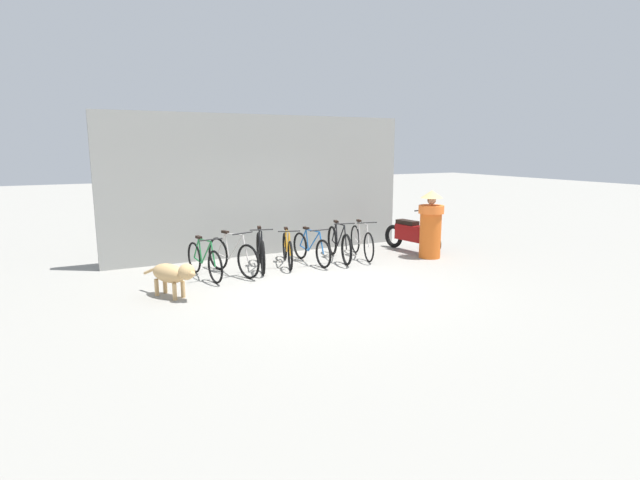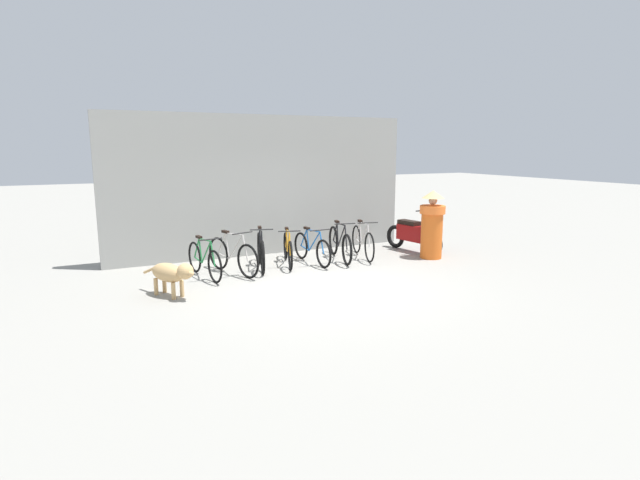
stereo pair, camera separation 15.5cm
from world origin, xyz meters
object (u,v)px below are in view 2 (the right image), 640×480
object	(u,v)px
motorcycle	(413,235)
stray_dog	(171,273)
bicycle_1	(233,256)
bicycle_5	(340,244)
person_in_robes	(432,224)
bicycle_0	(204,260)
bicycle_6	(363,242)
bicycle_2	(261,251)
bicycle_3	(288,249)
bicycle_4	(312,248)

from	to	relation	value
motorcycle	stray_dog	world-z (taller)	motorcycle
bicycle_1	bicycle_5	distance (m)	2.51
bicycle_1	bicycle_5	bearing A→B (deg)	75.41
person_in_robes	bicycle_0	bearing A→B (deg)	18.42
bicycle_0	bicycle_6	bearing A→B (deg)	83.81
bicycle_0	motorcycle	bearing A→B (deg)	82.95
bicycle_2	person_in_robes	world-z (taller)	person_in_robes
motorcycle	bicycle_6	bearing A→B (deg)	-99.82
bicycle_3	motorcycle	world-z (taller)	motorcycle
bicycle_0	bicycle_4	distance (m)	2.37
bicycle_4	person_in_robes	world-z (taller)	person_in_robes
bicycle_2	bicycle_5	world-z (taller)	same
bicycle_1	bicycle_3	size ratio (longest dim) A/B	1.01
bicycle_2	bicycle_3	size ratio (longest dim) A/B	1.00
stray_dog	person_in_robes	size ratio (longest dim) A/B	0.76
stray_dog	bicycle_6	bearing A→B (deg)	76.69
person_in_robes	stray_dog	bearing A→B (deg)	29.51
bicycle_3	bicycle_6	world-z (taller)	bicycle_6
bicycle_0	bicycle_4	bearing A→B (deg)	84.94
bicycle_2	bicycle_6	bearing A→B (deg)	104.96
bicycle_0	bicycle_2	size ratio (longest dim) A/B	1.00
bicycle_2	bicycle_0	bearing A→B (deg)	-65.26
bicycle_1	bicycle_2	size ratio (longest dim) A/B	1.01
bicycle_2	bicycle_5	bearing A→B (deg)	105.27
bicycle_2	bicycle_6	size ratio (longest dim) A/B	0.98
bicycle_0	person_in_robes	bearing A→B (deg)	74.63
bicycle_0	bicycle_5	bearing A→B (deg)	84.62
bicycle_0	bicycle_1	bearing A→B (deg)	83.92
motorcycle	person_in_robes	bearing A→B (deg)	-13.00
bicycle_3	person_in_robes	size ratio (longest dim) A/B	1.04
bicycle_5	bicycle_6	xyz separation A→B (m)	(0.58, -0.02, -0.00)
bicycle_2	person_in_robes	distance (m)	3.89
bicycle_2	bicycle_6	xyz separation A→B (m)	(2.43, -0.03, -0.00)
bicycle_5	motorcycle	size ratio (longest dim) A/B	0.98
bicycle_0	bicycle_3	bearing A→B (deg)	89.85
motorcycle	bicycle_5	bearing A→B (deg)	-100.18
bicycle_3	bicycle_4	bearing A→B (deg)	92.88
bicycle_2	motorcycle	world-z (taller)	motorcycle
bicycle_5	stray_dog	bearing A→B (deg)	-59.86
bicycle_6	bicycle_0	bearing A→B (deg)	-73.23
bicycle_3	stray_dog	size ratio (longest dim) A/B	1.36
bicycle_6	stray_dog	size ratio (longest dim) A/B	1.39
bicycle_4	stray_dog	xyz separation A→B (m)	(-3.16, -1.20, 0.08)
bicycle_2	person_in_robes	bearing A→B (deg)	94.12
bicycle_4	bicycle_6	distance (m)	1.29
bicycle_0	bicycle_1	size ratio (longest dim) A/B	1.00
bicycle_0	stray_dog	size ratio (longest dim) A/B	1.37
bicycle_3	bicycle_2	bearing A→B (deg)	-65.05
bicycle_6	person_in_robes	bearing A→B (deg)	75.46
bicycle_2	bicycle_1	bearing A→B (deg)	-59.85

